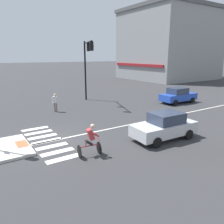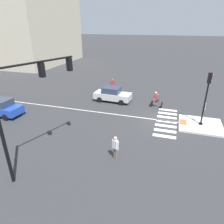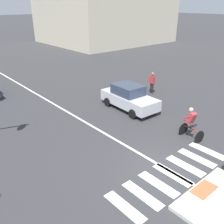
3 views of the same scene
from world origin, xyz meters
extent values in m
plane|color=#333335|center=(0.00, 0.00, 0.00)|extent=(300.00, 300.00, 0.00)
cube|color=beige|center=(0.00, -3.09, 0.07)|extent=(3.35, 3.59, 0.15)
cube|color=#DB5B38|center=(0.00, -1.65, 0.15)|extent=(1.10, 0.60, 0.01)
cylinder|color=black|center=(0.00, -3.09, 0.21)|extent=(0.32, 0.32, 0.12)
cylinder|color=black|center=(0.00, -3.09, 2.03)|extent=(0.12, 0.12, 3.52)
cube|color=white|center=(0.00, -3.17, 1.85)|extent=(0.44, 0.03, 0.56)
cube|color=black|center=(0.00, -3.09, 4.21)|extent=(0.24, 0.28, 0.84)
sphere|color=red|center=(0.00, -3.25, 4.46)|extent=(0.12, 0.12, 0.12)
sphere|color=green|center=(0.00, -3.25, 3.96)|extent=(0.12, 0.12, 0.12)
cube|color=silver|center=(-2.74, -0.24, 0.00)|extent=(0.44, 1.80, 0.01)
cube|color=silver|center=(-1.82, -0.24, 0.00)|extent=(0.44, 1.80, 0.01)
cube|color=silver|center=(-0.91, -0.24, 0.00)|extent=(0.44, 1.80, 0.01)
cube|color=silver|center=(0.00, -0.24, 0.00)|extent=(0.44, 1.80, 0.01)
cube|color=silver|center=(0.91, -0.24, 0.00)|extent=(0.44, 1.80, 0.01)
cube|color=silver|center=(1.82, -0.24, 0.00)|extent=(0.44, 1.80, 0.01)
cube|color=silver|center=(2.74, -0.24, 0.00)|extent=(0.44, 1.80, 0.01)
cube|color=silver|center=(0.10, 10.00, 0.00)|extent=(0.14, 28.00, 0.01)
cylinder|color=black|center=(-10.29, 7.51, 3.24)|extent=(0.18, 0.18, 6.47)
cylinder|color=black|center=(-7.87, 6.68, 6.22)|extent=(4.87, 1.75, 0.11)
cube|color=black|center=(-7.63, 6.60, 5.77)|extent=(0.34, 0.37, 0.80)
sphere|color=gold|center=(-7.57, 6.76, 5.77)|extent=(0.12, 0.12, 0.12)
cube|color=black|center=(-5.69, 5.94, 5.77)|extent=(0.34, 0.37, 0.80)
sphere|color=gold|center=(-5.64, 6.10, 5.77)|extent=(0.12, 0.12, 0.12)
cube|color=beige|center=(22.37, 31.43, 8.78)|extent=(19.43, 16.93, 17.56)
cube|color=#2347B7|center=(-3.28, 15.03, 0.65)|extent=(1.84, 4.15, 0.70)
cube|color=#2D384C|center=(-3.28, 14.88, 1.32)|extent=(1.54, 1.95, 0.64)
cylinder|color=black|center=(-4.15, 13.78, 0.30)|extent=(0.20, 0.61, 0.60)
cylinder|color=black|center=(-2.49, 13.73, 0.30)|extent=(0.20, 0.61, 0.60)
cube|color=silver|center=(3.50, 5.92, 0.65)|extent=(1.89, 4.18, 0.70)
cube|color=#2D384C|center=(3.51, 6.07, 1.32)|extent=(1.57, 1.97, 0.64)
cylinder|color=black|center=(4.27, 4.61, 0.30)|extent=(0.21, 0.61, 0.60)
cylinder|color=black|center=(2.61, 4.69, 0.30)|extent=(0.21, 0.61, 0.60)
cylinder|color=black|center=(4.39, 7.15, 0.30)|extent=(0.21, 0.61, 0.60)
cylinder|color=black|center=(2.73, 7.23, 0.30)|extent=(0.21, 0.61, 0.60)
cylinder|color=black|center=(3.24, 1.50, 0.33)|extent=(0.66, 0.13, 0.66)
cylinder|color=black|center=(3.09, 0.46, 0.33)|extent=(0.66, 0.13, 0.66)
cylinder|color=#B21E1E|center=(3.17, 0.98, 0.55)|extent=(0.18, 0.89, 0.05)
cylinder|color=#B21E1E|center=(3.14, 0.80, 0.73)|extent=(0.04, 0.04, 0.30)
cylinder|color=#B21E1E|center=(3.24, 1.45, 0.85)|extent=(0.44, 0.10, 0.04)
cylinder|color=black|center=(3.09, 0.97, 0.73)|extent=(0.18, 0.41, 0.33)
cylinder|color=black|center=(3.25, 0.95, 0.73)|extent=(0.18, 0.41, 0.33)
cube|color=#B73338|center=(3.18, 1.06, 1.16)|extent=(0.39, 0.43, 0.60)
sphere|color=beige|center=(3.20, 1.18, 1.57)|extent=(0.22, 0.22, 0.22)
cylinder|color=#B73338|center=(3.05, 1.26, 1.16)|extent=(0.14, 0.46, 0.31)
cylinder|color=#B73338|center=(3.36, 1.22, 1.16)|extent=(0.14, 0.46, 0.31)
cylinder|color=#6B6051|center=(-6.60, 2.70, 0.41)|extent=(0.12, 0.12, 0.82)
cylinder|color=#6B6051|center=(-6.68, 2.56, 0.41)|extent=(0.12, 0.12, 0.82)
cube|color=silver|center=(-6.64, 2.63, 1.12)|extent=(0.36, 0.42, 0.60)
cylinder|color=silver|center=(-6.54, 2.84, 1.07)|extent=(0.09, 0.09, 0.56)
cylinder|color=silver|center=(-6.74, 2.43, 1.07)|extent=(0.09, 0.09, 0.56)
sphere|color=beige|center=(-6.64, 2.63, 1.56)|extent=(0.22, 0.22, 0.22)
cylinder|color=black|center=(7.02, 7.09, 0.41)|extent=(0.12, 0.12, 0.82)
cylinder|color=black|center=(7.04, 6.94, 0.41)|extent=(0.12, 0.12, 0.82)
cube|color=#B73338|center=(7.03, 7.01, 1.12)|extent=(0.27, 0.39, 0.60)
cylinder|color=#B73338|center=(6.99, 7.24, 1.07)|extent=(0.09, 0.09, 0.56)
cylinder|color=#B73338|center=(7.06, 6.79, 1.07)|extent=(0.09, 0.09, 0.56)
sphere|color=#936B4C|center=(7.03, 7.01, 1.56)|extent=(0.22, 0.22, 0.22)
camera|label=1|loc=(12.56, -3.74, 5.00)|focal=35.64mm
camera|label=2|loc=(-17.02, -0.39, 8.11)|focal=32.26mm
camera|label=3|loc=(-7.37, -4.94, 6.53)|focal=39.88mm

